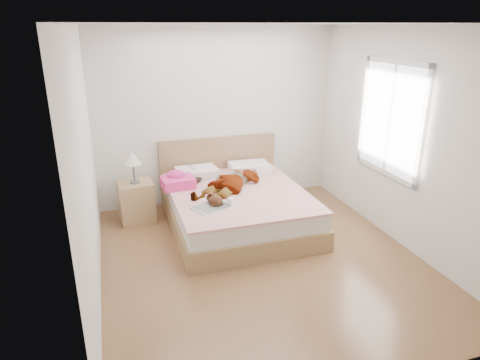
{
  "coord_description": "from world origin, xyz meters",
  "views": [
    {
      "loc": [
        -1.55,
        -4.11,
        2.59
      ],
      "look_at": [
        0.0,
        0.85,
        0.7
      ],
      "focal_mm": 32.0,
      "sensor_mm": 36.0,
      "label": 1
    }
  ],
  "objects_px": {
    "bed": "(236,205)",
    "magazine": "(212,207)",
    "phone": "(192,167)",
    "coffee_mug": "(231,201)",
    "woman": "(234,178)",
    "towel": "(177,181)",
    "nightstand": "(136,199)",
    "plush_toy": "(215,200)"
  },
  "relations": [
    {
      "from": "magazine",
      "to": "coffee_mug",
      "type": "height_order",
      "value": "coffee_mug"
    },
    {
      "from": "phone",
      "to": "magazine",
      "type": "bearing_deg",
      "value": -129.53
    },
    {
      "from": "bed",
      "to": "plush_toy",
      "type": "height_order",
      "value": "bed"
    },
    {
      "from": "bed",
      "to": "coffee_mug",
      "type": "bearing_deg",
      "value": -113.22
    },
    {
      "from": "coffee_mug",
      "to": "plush_toy",
      "type": "relative_size",
      "value": 0.44
    },
    {
      "from": "bed",
      "to": "coffee_mug",
      "type": "relative_size",
      "value": 16.98
    },
    {
      "from": "woman",
      "to": "magazine",
      "type": "bearing_deg",
      "value": -77.27
    },
    {
      "from": "towel",
      "to": "magazine",
      "type": "bearing_deg",
      "value": -70.8
    },
    {
      "from": "bed",
      "to": "plush_toy",
      "type": "bearing_deg",
      "value": -131.44
    },
    {
      "from": "woman",
      "to": "phone",
      "type": "distance_m",
      "value": 0.65
    },
    {
      "from": "woman",
      "to": "coffee_mug",
      "type": "xyz_separation_m",
      "value": [
        -0.23,
        -0.64,
        -0.06
      ]
    },
    {
      "from": "towel",
      "to": "plush_toy",
      "type": "height_order",
      "value": "towel"
    },
    {
      "from": "phone",
      "to": "plush_toy",
      "type": "height_order",
      "value": "phone"
    },
    {
      "from": "towel",
      "to": "nightstand",
      "type": "bearing_deg",
      "value": 160.53
    },
    {
      "from": "phone",
      "to": "coffee_mug",
      "type": "xyz_separation_m",
      "value": [
        0.27,
        -1.04,
        -0.14
      ]
    },
    {
      "from": "bed",
      "to": "nightstand",
      "type": "height_order",
      "value": "bed"
    },
    {
      "from": "coffee_mug",
      "to": "plush_toy",
      "type": "height_order",
      "value": "plush_toy"
    },
    {
      "from": "phone",
      "to": "plush_toy",
      "type": "relative_size",
      "value": 0.36
    },
    {
      "from": "nightstand",
      "to": "magazine",
      "type": "bearing_deg",
      "value": -50.37
    },
    {
      "from": "towel",
      "to": "plush_toy",
      "type": "distance_m",
      "value": 0.84
    },
    {
      "from": "woman",
      "to": "towel",
      "type": "xyz_separation_m",
      "value": [
        -0.75,
        0.18,
        -0.01
      ]
    },
    {
      "from": "phone",
      "to": "nightstand",
      "type": "xyz_separation_m",
      "value": [
        -0.8,
        -0.03,
        -0.37
      ]
    },
    {
      "from": "bed",
      "to": "magazine",
      "type": "distance_m",
      "value": 0.73
    },
    {
      "from": "coffee_mug",
      "to": "plush_toy",
      "type": "bearing_deg",
      "value": 168.21
    },
    {
      "from": "phone",
      "to": "magazine",
      "type": "relative_size",
      "value": 0.19
    },
    {
      "from": "woman",
      "to": "phone",
      "type": "xyz_separation_m",
      "value": [
        -0.5,
        0.4,
        0.09
      ]
    },
    {
      "from": "phone",
      "to": "coffee_mug",
      "type": "height_order",
      "value": "phone"
    },
    {
      "from": "bed",
      "to": "magazine",
      "type": "height_order",
      "value": "bed"
    },
    {
      "from": "towel",
      "to": "bed",
      "type": "bearing_deg",
      "value": -22.47
    },
    {
      "from": "coffee_mug",
      "to": "phone",
      "type": "bearing_deg",
      "value": 104.7
    },
    {
      "from": "nightstand",
      "to": "bed",
      "type": "bearing_deg",
      "value": -21.2
    },
    {
      "from": "phone",
      "to": "nightstand",
      "type": "height_order",
      "value": "nightstand"
    },
    {
      "from": "bed",
      "to": "nightstand",
      "type": "xyz_separation_m",
      "value": [
        -1.29,
        0.5,
        0.05
      ]
    },
    {
      "from": "bed",
      "to": "phone",
      "type": "bearing_deg",
      "value": 132.83
    },
    {
      "from": "phone",
      "to": "woman",
      "type": "bearing_deg",
      "value": -80.35
    },
    {
      "from": "towel",
      "to": "coffee_mug",
      "type": "height_order",
      "value": "towel"
    },
    {
      "from": "woman",
      "to": "plush_toy",
      "type": "distance_m",
      "value": 0.73
    },
    {
      "from": "woman",
      "to": "nightstand",
      "type": "height_order",
      "value": "nightstand"
    },
    {
      "from": "bed",
      "to": "coffee_mug",
      "type": "distance_m",
      "value": 0.62
    },
    {
      "from": "woman",
      "to": "towel",
      "type": "height_order",
      "value": "towel"
    },
    {
      "from": "nightstand",
      "to": "plush_toy",
      "type": "bearing_deg",
      "value": -47.81
    },
    {
      "from": "magazine",
      "to": "coffee_mug",
      "type": "relative_size",
      "value": 4.32
    }
  ]
}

